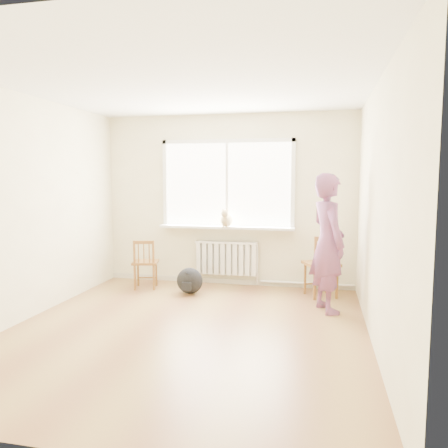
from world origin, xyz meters
The scene contains 13 objects.
floor centered at (0.00, 0.00, 0.00)m, with size 4.50×4.50×0.00m, color olive.
ceiling centered at (0.00, 0.00, 2.70)m, with size 4.50×4.50×0.00m, color white.
back_wall centered at (0.00, 2.25, 1.35)m, with size 4.00×0.01×2.70m, color #F2EBC1.
window centered at (0.00, 2.22, 1.66)m, with size 2.12×0.05×1.42m.
windowsill centered at (0.00, 2.14, 0.93)m, with size 2.15×0.22×0.04m, color white.
radiator centered at (0.00, 2.16, 0.44)m, with size 1.00×0.12×0.55m.
heating_pipe centered at (1.25, 2.19, 0.08)m, with size 0.04×0.04×1.40m, color silver.
baseboard centered at (0.00, 2.23, 0.04)m, with size 4.00×0.03×0.08m, color beige.
chair_left centered at (-1.17, 1.66, 0.39)m, with size 0.45×0.44×0.77m.
chair_right centered at (1.50, 1.75, 0.45)m, with size 0.58×0.57×0.90m.
person centered at (1.55, 1.10, 0.88)m, with size 0.64×0.42×1.77m, color #B83D62.
cat centered at (0.03, 2.05, 1.07)m, with size 0.20×0.45×0.30m.
backpack centered at (-0.42, 1.52, 0.19)m, with size 0.39×0.29×0.39m, color black.
Camera 1 is at (1.45, -4.54, 1.71)m, focal length 35.00 mm.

